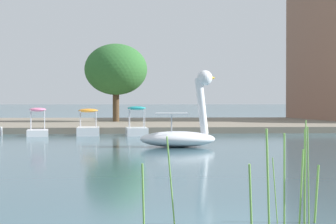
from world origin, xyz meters
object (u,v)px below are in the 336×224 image
Objects in this scene: pedal_boat_teal at (137,127)px; tree_broadleaf_right at (116,70)px; swan_boat at (181,132)px; pedal_boat_orange at (88,127)px; pedal_boat_pink at (38,127)px.

tree_broadleaf_right reaches higher than pedal_boat_teal.
swan_boat is 9.63m from pedal_boat_orange.
pedal_boat_teal is at bearing -84.06° from tree_broadleaf_right.
tree_broadleaf_right is (-1.24, 11.92, 3.62)m from pedal_boat_teal.
tree_broadleaf_right reaches higher than pedal_boat_orange.
pedal_boat_teal reaches higher than pedal_boat_pink.
tree_broadleaf_right reaches higher than swan_boat.
pedal_boat_orange is 0.38× the size of tree_broadleaf_right.
swan_boat is 8.56m from pedal_boat_teal.
pedal_boat_teal is at bearing -6.38° from pedal_boat_orange.
pedal_boat_pink is (-6.70, 8.35, -0.16)m from swan_boat.
tree_broadleaf_right is (1.31, 11.63, 3.62)m from pedal_boat_orange.
tree_broadleaf_right is (3.90, 11.98, 3.61)m from pedal_boat_pink.
pedal_boat_teal is at bearing 0.71° from pedal_boat_pink.
pedal_boat_pink is 13.10m from tree_broadleaf_right.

